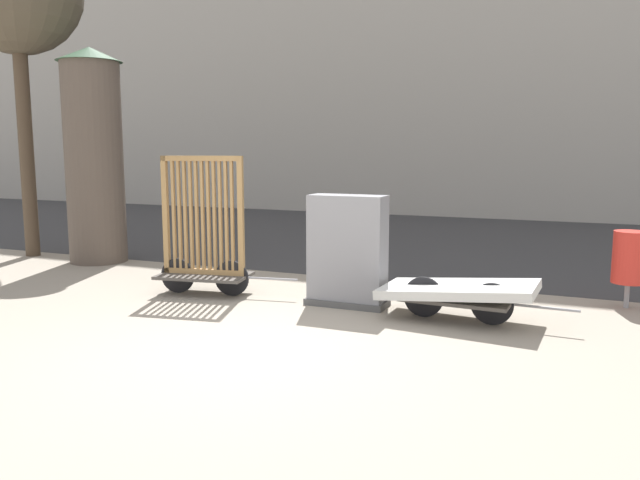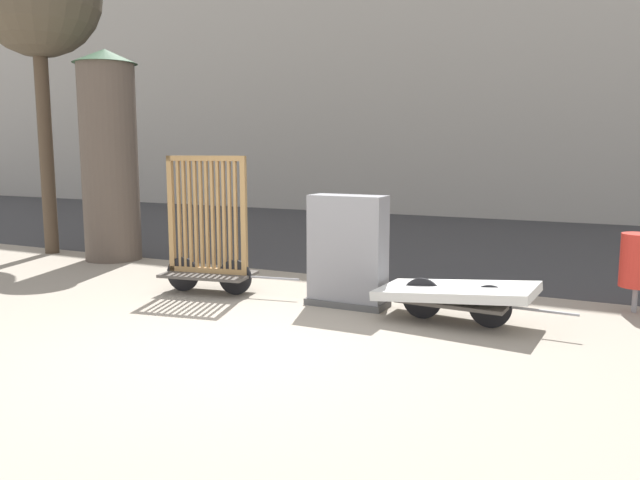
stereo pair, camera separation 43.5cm
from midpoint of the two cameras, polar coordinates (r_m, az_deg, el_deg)
The scene contains 7 objects.
ground_plane at distance 6.26m, azimuth -5.47°, elevation -9.75°, with size 60.00×60.00×0.00m, color gray.
road_strip at distance 13.80m, azimuth 12.82°, elevation -0.00°, with size 56.00×9.33×0.01m.
bike_cart_with_bedframe at distance 8.50m, azimuth -8.76°, elevation -0.29°, with size 1.93×0.87×1.86m.
bike_cart_with_mattress at distance 7.20m, azimuth 14.00°, elevation -4.78°, with size 2.18×0.93×0.49m.
utility_cabinet at distance 7.73m, azimuth 4.16°, elevation -1.34°, with size 1.01×0.44×1.38m.
trash_bin at distance 8.39m, azimuth 28.38°, elevation -1.69°, with size 0.39×0.39×0.95m.
advertising_column at distance 11.48m, azimuth -17.67°, elevation 7.42°, with size 1.08×1.08×3.64m.
Camera 2 is at (3.35, -4.96, 1.93)m, focal length 35.00 mm.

